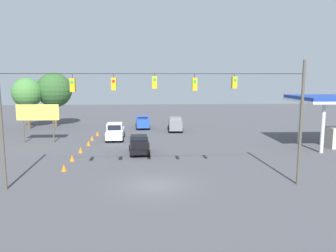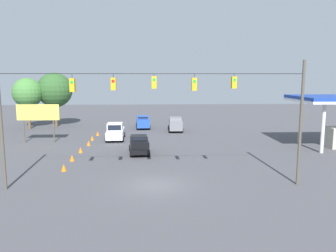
# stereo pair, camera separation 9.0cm
# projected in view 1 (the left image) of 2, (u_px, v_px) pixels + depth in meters

# --- Properties ---
(ground_plane) EXTENTS (140.00, 140.00, 0.00)m
(ground_plane) POSITION_uv_depth(u_px,v_px,m) (155.00, 185.00, 23.00)
(ground_plane) COLOR #47474C
(overhead_signal_span) EXTENTS (20.35, 0.38, 8.67)m
(overhead_signal_span) POSITION_uv_depth(u_px,v_px,m) (154.00, 107.00, 21.83)
(overhead_signal_span) COLOR #4C473D
(overhead_signal_span) RESTS_ON ground_plane
(pickup_truck_white_withflow_far) EXTENTS (2.29, 5.14, 2.12)m
(pickup_truck_white_withflow_far) POSITION_uv_depth(u_px,v_px,m) (115.00, 132.00, 39.73)
(pickup_truck_white_withflow_far) COLOR silver
(pickup_truck_white_withflow_far) RESTS_ON ground_plane
(sedan_grey_oncoming_deep) EXTENTS (2.05, 4.34, 1.99)m
(sedan_grey_oncoming_deep) POSITION_uv_depth(u_px,v_px,m) (175.00, 124.00, 46.12)
(sedan_grey_oncoming_deep) COLOR slate
(sedan_grey_oncoming_deep) RESTS_ON ground_plane
(sedan_black_withflow_mid) EXTENTS (2.23, 4.05, 1.83)m
(sedan_black_withflow_mid) POSITION_uv_depth(u_px,v_px,m) (139.00, 144.00, 32.35)
(sedan_black_withflow_mid) COLOR black
(sedan_black_withflow_mid) RESTS_ON ground_plane
(sedan_blue_withflow_deep) EXTENTS (2.27, 4.54, 1.87)m
(sedan_blue_withflow_deep) POSITION_uv_depth(u_px,v_px,m) (143.00, 122.00, 48.75)
(sedan_blue_withflow_deep) COLOR #234CB2
(sedan_blue_withflow_deep) RESTS_ON ground_plane
(traffic_cone_nearest) EXTENTS (0.43, 0.43, 0.56)m
(traffic_cone_nearest) POSITION_uv_depth(u_px,v_px,m) (64.00, 168.00, 26.41)
(traffic_cone_nearest) COLOR orange
(traffic_cone_nearest) RESTS_ON ground_plane
(traffic_cone_second) EXTENTS (0.43, 0.43, 0.56)m
(traffic_cone_second) POSITION_uv_depth(u_px,v_px,m) (72.00, 158.00, 29.62)
(traffic_cone_second) COLOR orange
(traffic_cone_second) RESTS_ON ground_plane
(traffic_cone_third) EXTENTS (0.43, 0.43, 0.56)m
(traffic_cone_third) POSITION_uv_depth(u_px,v_px,m) (80.00, 150.00, 32.87)
(traffic_cone_third) COLOR orange
(traffic_cone_third) RESTS_ON ground_plane
(traffic_cone_fourth) EXTENTS (0.43, 0.43, 0.56)m
(traffic_cone_fourth) POSITION_uv_depth(u_px,v_px,m) (88.00, 143.00, 36.33)
(traffic_cone_fourth) COLOR orange
(traffic_cone_fourth) RESTS_ON ground_plane
(traffic_cone_fifth) EXTENTS (0.43, 0.43, 0.56)m
(traffic_cone_fifth) POSITION_uv_depth(u_px,v_px,m) (92.00, 138.00, 39.37)
(traffic_cone_fifth) COLOR orange
(traffic_cone_fifth) RESTS_ON ground_plane
(traffic_cone_farthest) EXTENTS (0.43, 0.43, 0.56)m
(traffic_cone_farthest) POSITION_uv_depth(u_px,v_px,m) (97.00, 133.00, 42.61)
(traffic_cone_farthest) COLOR orange
(traffic_cone_farthest) RESTS_ON ground_plane
(roadside_billboard) EXTENTS (4.85, 0.16, 4.44)m
(roadside_billboard) POSITION_uv_depth(u_px,v_px,m) (38.00, 114.00, 37.75)
(roadside_billboard) COLOR #4C473D
(roadside_billboard) RESTS_ON ground_plane
(tree_horizon_left) EXTENTS (4.31, 4.31, 7.47)m
(tree_horizon_left) POSITION_uv_depth(u_px,v_px,m) (27.00, 93.00, 47.61)
(tree_horizon_left) COLOR brown
(tree_horizon_left) RESTS_ON ground_plane
(tree_horizon_right) EXTENTS (5.25, 5.25, 8.25)m
(tree_horizon_right) POSITION_uv_depth(u_px,v_px,m) (54.00, 90.00, 49.70)
(tree_horizon_right) COLOR brown
(tree_horizon_right) RESTS_ON ground_plane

